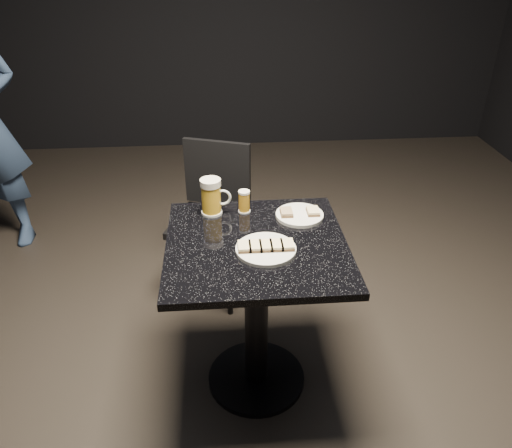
{
  "coord_description": "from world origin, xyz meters",
  "views": [
    {
      "loc": [
        -0.13,
        -1.62,
        1.78
      ],
      "look_at": [
        0.0,
        0.02,
        0.82
      ],
      "focal_mm": 35.0,
      "sensor_mm": 36.0,
      "label": 1
    }
  ],
  "objects_px": {
    "plate_large": "(266,249)",
    "chair": "(212,211)",
    "beer_mug": "(212,197)",
    "beer_tumbler": "(244,201)",
    "table": "(256,292)",
    "plate_small": "(300,215)"
  },
  "relations": [
    {
      "from": "plate_large",
      "to": "chair",
      "type": "height_order",
      "value": "chair"
    },
    {
      "from": "plate_large",
      "to": "plate_small",
      "type": "bearing_deg",
      "value": 56.3
    },
    {
      "from": "plate_large",
      "to": "table",
      "type": "relative_size",
      "value": 0.31
    },
    {
      "from": "plate_large",
      "to": "beer_tumbler",
      "type": "relative_size",
      "value": 2.34
    },
    {
      "from": "plate_small",
      "to": "beer_tumbler",
      "type": "height_order",
      "value": "beer_tumbler"
    },
    {
      "from": "plate_small",
      "to": "table",
      "type": "bearing_deg",
      "value": -136.58
    },
    {
      "from": "plate_small",
      "to": "table",
      "type": "relative_size",
      "value": 0.27
    },
    {
      "from": "beer_mug",
      "to": "chair",
      "type": "height_order",
      "value": "beer_mug"
    },
    {
      "from": "plate_small",
      "to": "chair",
      "type": "bearing_deg",
      "value": 124.66
    },
    {
      "from": "plate_large",
      "to": "beer_tumbler",
      "type": "distance_m",
      "value": 0.32
    },
    {
      "from": "plate_large",
      "to": "chair",
      "type": "distance_m",
      "value": 0.86
    },
    {
      "from": "beer_mug",
      "to": "beer_tumbler",
      "type": "distance_m",
      "value": 0.14
    },
    {
      "from": "plate_small",
      "to": "table",
      "type": "height_order",
      "value": "plate_small"
    },
    {
      "from": "plate_large",
      "to": "chair",
      "type": "xyz_separation_m",
      "value": [
        -0.21,
        0.79,
        -0.26
      ]
    },
    {
      "from": "table",
      "to": "beer_tumbler",
      "type": "bearing_deg",
      "value": 97.29
    },
    {
      "from": "plate_small",
      "to": "plate_large",
      "type": "bearing_deg",
      "value": -123.7
    },
    {
      "from": "table",
      "to": "beer_tumbler",
      "type": "xyz_separation_m",
      "value": [
        -0.03,
        0.25,
        0.29
      ]
    },
    {
      "from": "beer_mug",
      "to": "beer_tumbler",
      "type": "height_order",
      "value": "beer_mug"
    },
    {
      "from": "plate_large",
      "to": "beer_mug",
      "type": "height_order",
      "value": "beer_mug"
    },
    {
      "from": "plate_small",
      "to": "beer_mug",
      "type": "height_order",
      "value": "beer_mug"
    },
    {
      "from": "plate_large",
      "to": "beer_mug",
      "type": "distance_m",
      "value": 0.37
    },
    {
      "from": "plate_small",
      "to": "beer_tumbler",
      "type": "relative_size",
      "value": 2.05
    }
  ]
}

